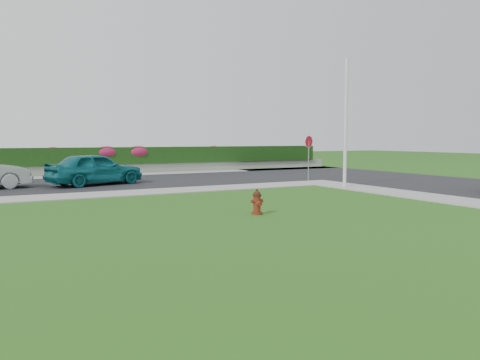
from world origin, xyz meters
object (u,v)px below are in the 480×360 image
fire_hydrant (257,202)px  utility_pole (346,124)px  stop_sign (309,147)px  sedan_teal (95,169)px

fire_hydrant → utility_pole: 9.19m
fire_hydrant → utility_pole: bearing=32.1°
stop_sign → utility_pole: bearing=-88.8°
sedan_teal → stop_sign: bearing=-123.3°
fire_hydrant → stop_sign: size_ratio=0.31×
fire_hydrant → sedan_teal: size_ratio=0.17×
fire_hydrant → stop_sign: stop_sign is taller
sedan_teal → fire_hydrant: bearing=175.9°
utility_pole → stop_sign: bearing=83.6°
sedan_teal → stop_sign: 10.79m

